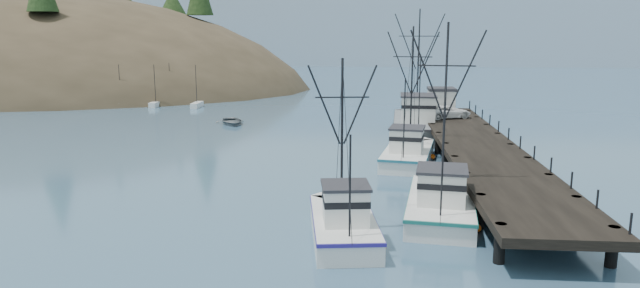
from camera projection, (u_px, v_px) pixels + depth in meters
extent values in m
plane|color=#32536F|center=(278.00, 228.00, 32.35)|extent=(400.00, 400.00, 0.00)
cube|color=black|center=(478.00, 146.00, 46.48)|extent=(6.00, 44.00, 0.50)
cylinder|color=black|center=(500.00, 243.00, 27.30)|extent=(0.56, 0.56, 2.00)
cylinder|color=black|center=(612.00, 247.00, 26.87)|extent=(0.56, 0.56, 2.00)
cylinder|color=black|center=(480.00, 211.00, 32.18)|extent=(0.56, 0.56, 2.00)
cylinder|color=black|center=(575.00, 214.00, 31.75)|extent=(0.56, 0.56, 2.00)
cylinder|color=black|center=(465.00, 187.00, 37.07)|extent=(0.56, 0.56, 2.00)
cylinder|color=black|center=(547.00, 189.00, 36.64)|extent=(0.56, 0.56, 2.00)
cylinder|color=black|center=(454.00, 169.00, 41.96)|extent=(0.56, 0.56, 2.00)
cylinder|color=black|center=(527.00, 171.00, 41.53)|extent=(0.56, 0.56, 2.00)
cylinder|color=black|center=(445.00, 155.00, 46.84)|extent=(0.56, 0.56, 2.00)
cylinder|color=black|center=(510.00, 156.00, 46.41)|extent=(0.56, 0.56, 2.00)
cylinder|color=black|center=(438.00, 143.00, 51.73)|extent=(0.56, 0.56, 2.00)
cylinder|color=black|center=(497.00, 144.00, 51.30)|extent=(0.56, 0.56, 2.00)
cylinder|color=black|center=(432.00, 133.00, 56.62)|extent=(0.56, 0.56, 2.00)
cylinder|color=black|center=(485.00, 134.00, 56.19)|extent=(0.56, 0.56, 2.00)
cylinder|color=black|center=(427.00, 125.00, 61.51)|extent=(0.56, 0.56, 2.00)
cylinder|color=black|center=(476.00, 126.00, 61.07)|extent=(0.56, 0.56, 2.00)
cylinder|color=black|center=(423.00, 118.00, 66.39)|extent=(0.56, 0.56, 2.00)
cylinder|color=black|center=(468.00, 119.00, 65.96)|extent=(0.56, 0.56, 2.00)
cube|color=beige|center=(95.00, 93.00, 89.96)|extent=(4.00, 5.00, 2.80)
cube|color=beige|center=(72.00, 90.00, 94.37)|extent=(4.00, 5.00, 2.80)
cube|color=beige|center=(135.00, 89.00, 95.49)|extent=(4.00, 5.00, 2.80)
cube|color=#9EB2C6|center=(383.00, 63.00, 197.67)|extent=(360.00, 40.00, 26.00)
cube|color=silver|center=(250.00, 61.00, 216.48)|extent=(180.00, 25.00, 18.00)
cube|color=silver|center=(156.00, 105.00, 84.37)|extent=(1.00, 3.50, 0.90)
cylinder|color=black|center=(155.00, 85.00, 83.80)|extent=(0.08, 0.08, 6.00)
cube|color=silver|center=(121.00, 95.00, 96.60)|extent=(1.00, 3.50, 0.90)
cylinder|color=black|center=(120.00, 78.00, 96.03)|extent=(0.08, 0.08, 6.00)
cube|color=silver|center=(108.00, 99.00, 90.71)|extent=(1.00, 3.50, 0.90)
cylinder|color=black|center=(107.00, 81.00, 90.14)|extent=(0.08, 0.08, 6.00)
cube|color=silver|center=(121.00, 105.00, 84.40)|extent=(1.00, 3.50, 0.90)
cylinder|color=black|center=(120.00, 85.00, 83.83)|extent=(0.08, 0.08, 6.00)
cube|color=silver|center=(197.00, 105.00, 83.49)|extent=(1.00, 3.50, 0.90)
cylinder|color=black|center=(196.00, 86.00, 82.92)|extent=(0.08, 0.08, 6.00)
cube|color=silver|center=(171.00, 101.00, 88.39)|extent=(1.00, 3.50, 0.90)
cylinder|color=black|center=(170.00, 83.00, 87.83)|extent=(0.08, 0.08, 6.00)
cube|color=silver|center=(441.00, 209.00, 34.39)|extent=(5.02, 10.11, 1.60)
cube|color=silver|center=(441.00, 188.00, 39.04)|extent=(3.76, 3.76, 1.60)
cube|color=#175E56|center=(441.00, 198.00, 34.25)|extent=(5.12, 10.37, 0.18)
cube|color=silver|center=(442.00, 186.00, 32.86)|extent=(2.98, 3.06, 1.90)
cube|color=#26262B|center=(442.00, 169.00, 32.66)|extent=(3.24, 3.33, 0.16)
cylinder|color=black|center=(445.00, 108.00, 34.66)|extent=(0.14, 0.14, 10.27)
cylinder|color=black|center=(443.00, 160.00, 30.06)|extent=(0.10, 0.10, 6.16)
cube|color=silver|center=(343.00, 230.00, 30.72)|extent=(4.31, 8.41, 1.60)
cube|color=silver|center=(337.00, 207.00, 34.66)|extent=(3.21, 3.21, 1.60)
cube|color=navy|center=(343.00, 218.00, 30.59)|extent=(4.40, 8.62, 0.18)
cube|color=silver|center=(345.00, 205.00, 29.37)|extent=(2.56, 2.56, 1.90)
cube|color=#26262B|center=(346.00, 185.00, 29.17)|extent=(2.78, 2.79, 0.16)
cylinder|color=black|center=(342.00, 135.00, 30.97)|extent=(0.14, 0.14, 8.34)
cylinder|color=black|center=(350.00, 186.00, 27.05)|extent=(0.10, 0.10, 5.01)
cube|color=silver|center=(408.00, 158.00, 48.33)|extent=(5.22, 9.99, 1.60)
cube|color=silver|center=(413.00, 147.00, 52.84)|extent=(3.61, 3.61, 1.60)
cube|color=#1B5B6D|center=(408.00, 150.00, 48.19)|extent=(5.33, 10.24, 0.18)
cube|color=silver|center=(407.00, 140.00, 46.83)|extent=(2.98, 3.08, 1.90)
cube|color=#26262B|center=(407.00, 128.00, 46.63)|extent=(3.24, 3.35, 0.16)
cylinder|color=black|center=(412.00, 87.00, 48.57)|extent=(0.14, 0.14, 10.15)
cylinder|color=black|center=(404.00, 119.00, 44.11)|extent=(0.10, 0.10, 6.09)
cube|color=slate|center=(417.00, 129.00, 60.95)|extent=(5.57, 14.09, 2.20)
cube|color=slate|center=(415.00, 119.00, 67.68)|extent=(4.80, 4.80, 2.20)
cube|color=black|center=(417.00, 119.00, 60.76)|extent=(5.69, 14.45, 0.18)
cube|color=silver|center=(418.00, 109.00, 58.76)|extent=(3.58, 4.09, 2.60)
cube|color=#26262B|center=(418.00, 95.00, 58.49)|extent=(3.88, 4.46, 0.16)
cylinder|color=black|center=(418.00, 63.00, 61.69)|extent=(0.14, 0.14, 11.49)
cylinder|color=black|center=(420.00, 91.00, 54.90)|extent=(0.10, 0.10, 6.89)
cube|color=silver|center=(441.00, 101.00, 63.85)|extent=(2.80, 3.00, 2.50)
cube|color=#26262B|center=(442.00, 89.00, 63.58)|extent=(3.00, 3.20, 0.30)
imported|color=white|center=(448.00, 112.00, 59.78)|extent=(5.35, 3.93, 1.35)
imported|color=slate|center=(232.00, 124.00, 68.52)|extent=(5.20, 5.95, 1.03)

